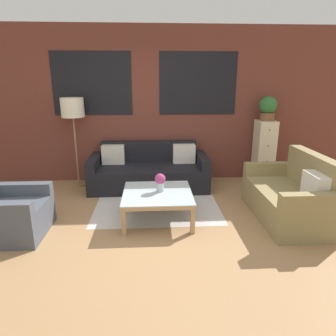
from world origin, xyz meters
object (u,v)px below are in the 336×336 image
at_px(armchair_corner, 9,214).
at_px(drawer_cabinet, 264,151).
at_px(potted_plant, 268,108).
at_px(floor_lamp, 73,111).
at_px(flower_vase, 160,181).
at_px(coffee_table, 157,196).
at_px(couch_dark, 149,172).
at_px(settee_vintage, 291,197).

distance_m(armchair_corner, drawer_cabinet, 4.32).
distance_m(drawer_cabinet, potted_plant, 0.81).
bearing_deg(floor_lamp, armchair_corner, -103.07).
relative_size(floor_lamp, flower_vase, 6.18).
bearing_deg(drawer_cabinet, floor_lamp, -179.09).
xyz_separation_m(coffee_table, floor_lamp, (-1.42, 1.50, 1.01)).
bearing_deg(coffee_table, flower_vase, 37.89).
xyz_separation_m(armchair_corner, flower_vase, (1.88, 0.36, 0.27)).
xyz_separation_m(couch_dark, settee_vintage, (1.96, -1.40, 0.03)).
bearing_deg(couch_dark, settee_vintage, -35.56).
distance_m(settee_vintage, drawer_cabinet, 1.66).
distance_m(couch_dark, armchair_corner, 2.39).
bearing_deg(coffee_table, armchair_corner, -169.95).
relative_size(couch_dark, floor_lamp, 1.31).
bearing_deg(coffee_table, settee_vintage, -2.16).
bearing_deg(floor_lamp, flower_vase, -45.21).
height_order(drawer_cabinet, flower_vase, drawer_cabinet).
distance_m(settee_vintage, floor_lamp, 3.76).
height_order(settee_vintage, armchair_corner, settee_vintage).
distance_m(coffee_table, flower_vase, 0.21).
xyz_separation_m(coffee_table, potted_plant, (2.04, 1.56, 1.04)).
xyz_separation_m(potted_plant, flower_vase, (-2.00, -1.53, -0.84)).
distance_m(floor_lamp, drawer_cabinet, 3.54).
bearing_deg(drawer_cabinet, settee_vintage, -96.97).
xyz_separation_m(settee_vintage, flower_vase, (-1.80, 0.10, 0.23)).
height_order(armchair_corner, floor_lamp, floor_lamp).
bearing_deg(potted_plant, coffee_table, -142.60).
bearing_deg(settee_vintage, drawer_cabinet, 83.03).
relative_size(couch_dark, potted_plant, 4.75).
xyz_separation_m(settee_vintage, floor_lamp, (-3.26, 1.57, 1.04)).
height_order(armchair_corner, drawer_cabinet, drawer_cabinet).
bearing_deg(flower_vase, coffee_table, -142.11).
bearing_deg(potted_plant, armchair_corner, -154.12).
distance_m(floor_lamp, potted_plant, 3.46).
bearing_deg(armchair_corner, potted_plant, 25.88).
height_order(couch_dark, settee_vintage, settee_vintage).
relative_size(coffee_table, drawer_cabinet, 0.81).
bearing_deg(floor_lamp, settee_vintage, -25.73).
relative_size(settee_vintage, flower_vase, 5.77).
xyz_separation_m(armchair_corner, potted_plant, (3.88, 1.88, 1.10)).
bearing_deg(armchair_corner, drawer_cabinet, 25.88).
bearing_deg(coffee_table, drawer_cabinet, 37.39).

